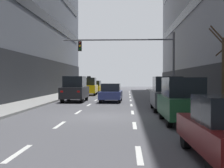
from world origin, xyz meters
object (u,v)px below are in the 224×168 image
object	(u,v)px
car_driving_2	(75,89)
car_parked_2	(167,94)
traffic_signal_0	(137,53)
car_parked_1	(182,100)
taxi_driving_1	(89,86)
taxi_driving_0	(94,87)
car_driving_3	(111,93)

from	to	relation	value
car_driving_2	car_parked_2	bearing A→B (deg)	-45.52
car_driving_2	traffic_signal_0	bearing A→B (deg)	-0.87
car_driving_2	car_parked_1	size ratio (longest dim) A/B	1.07
traffic_signal_0	car_parked_1	bearing A→B (deg)	-82.63
taxi_driving_1	car_driving_2	distance (m)	10.38
car_parked_2	traffic_signal_0	bearing A→B (deg)	102.85
taxi_driving_1	car_parked_2	bearing A→B (deg)	-68.07
taxi_driving_1	car_parked_1	distance (m)	23.80
taxi_driving_0	car_parked_1	distance (m)	29.94
car_driving_3	car_driving_2	bearing A→B (deg)	174.37
car_driving_3	car_parked_2	world-z (taller)	car_parked_2
car_driving_3	car_parked_2	xyz separation A→B (m)	(3.81, -6.74, 0.27)
taxi_driving_1	traffic_signal_0	xyz separation A→B (m)	(5.43, -10.46, 3.05)
taxi_driving_1	car_parked_1	size ratio (longest dim) A/B	1.04
taxi_driving_1	car_parked_2	world-z (taller)	taxi_driving_1
car_parked_2	traffic_signal_0	world-z (taller)	traffic_signal_0
car_driving_3	traffic_signal_0	xyz separation A→B (m)	(2.22, 0.23, 3.32)
taxi_driving_0	taxi_driving_1	xyz separation A→B (m)	(0.02, -6.36, 0.20)
car_parked_1	car_parked_2	size ratio (longest dim) A/B	0.97
car_driving_2	taxi_driving_1	bearing A→B (deg)	90.54
taxi_driving_1	traffic_signal_0	world-z (taller)	traffic_signal_0
taxi_driving_0	car_driving_3	world-z (taller)	taxi_driving_0
taxi_driving_1	traffic_signal_0	bearing A→B (deg)	-62.57
car_driving_3	taxi_driving_1	bearing A→B (deg)	106.72
car_parked_1	traffic_signal_0	bearing A→B (deg)	97.37
taxi_driving_0	car_parked_2	xyz separation A→B (m)	(7.04, -23.78, 0.20)
taxi_driving_0	car_parked_1	size ratio (longest dim) A/B	1.09
car_parked_1	car_parked_2	world-z (taller)	car_parked_2
taxi_driving_1	car_driving_3	distance (m)	11.16
taxi_driving_0	car_parked_2	bearing A→B (deg)	-73.52
car_parked_1	traffic_signal_0	world-z (taller)	traffic_signal_0
taxi_driving_0	taxi_driving_1	size ratio (longest dim) A/B	1.05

